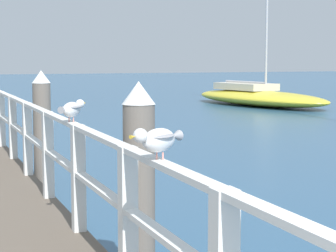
{
  "coord_description": "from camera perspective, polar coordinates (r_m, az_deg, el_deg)",
  "views": [
    {
      "loc": [
        -0.19,
        -0.37,
        2.12
      ],
      "look_at": [
        3.98,
        10.44,
        0.86
      ],
      "focal_mm": 68.0,
      "sensor_mm": 36.0,
      "label": 1
    }
  ],
  "objects": [
    {
      "name": "seagull_foreground",
      "position": [
        3.95,
        -0.91,
        -1.16
      ],
      "size": [
        0.43,
        0.28,
        0.21
      ],
      "rotation": [
        0.0,
        0.0,
        2.11
      ],
      "color": "white",
      "rests_on": "pier_railing"
    },
    {
      "name": "pier_railing",
      "position": [
        11.56,
        -14.26,
        0.87
      ],
      "size": [
        0.12,
        20.63,
        1.03
      ],
      "color": "silver",
      "rests_on": "pier_deck"
    },
    {
      "name": "dock_piling_near",
      "position": [
        5.61,
        -2.61,
        -5.69
      ],
      "size": [
        0.29,
        0.29,
        1.91
      ],
      "color": "#6B6056",
      "rests_on": "ground_plane"
    },
    {
      "name": "boat_4",
      "position": [
        28.24,
        8.1,
        2.64
      ],
      "size": [
        4.15,
        8.35,
        9.97
      ],
      "rotation": [
        0.0,
        0.0,
        3.34
      ],
      "color": "gold",
      "rests_on": "ground_plane"
    },
    {
      "name": "dock_piling_far",
      "position": [
        10.26,
        -11.21,
        -0.38
      ],
      "size": [
        0.29,
        0.29,
        1.91
      ],
      "color": "#6B6056",
      "rests_on": "ground_plane"
    },
    {
      "name": "seagull_background",
      "position": [
        6.33,
        -8.6,
        1.56
      ],
      "size": [
        0.35,
        0.39,
        0.21
      ],
      "rotation": [
        0.0,
        0.0,
        5.56
      ],
      "color": "white",
      "rests_on": "pier_railing"
    }
  ]
}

